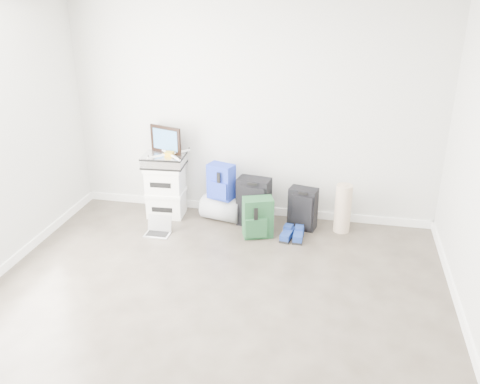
% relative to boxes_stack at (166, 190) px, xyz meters
% --- Properties ---
extents(ground, '(5.00, 5.00, 0.00)m').
position_rel_boxes_stack_xyz_m(ground, '(1.05, -2.22, -0.33)').
color(ground, '#332D25').
rests_on(ground, ground).
extents(room_envelope, '(4.52, 5.02, 2.71)m').
position_rel_boxes_stack_xyz_m(room_envelope, '(1.05, -2.20, 1.39)').
color(room_envelope, beige).
rests_on(room_envelope, ground).
extents(boxes_stack, '(0.49, 0.41, 0.66)m').
position_rel_boxes_stack_xyz_m(boxes_stack, '(0.00, 0.00, 0.00)').
color(boxes_stack, white).
rests_on(boxes_stack, ground).
extents(briefcase, '(0.53, 0.40, 0.15)m').
position_rel_boxes_stack_xyz_m(briefcase, '(-0.00, 0.00, 0.40)').
color(briefcase, '#B2B2B7').
rests_on(briefcase, boxes_stack).
extents(painting, '(0.43, 0.17, 0.34)m').
position_rel_boxes_stack_xyz_m(painting, '(-0.00, 0.10, 0.64)').
color(painting, black).
rests_on(painting, briefcase).
extents(drone, '(0.42, 0.42, 0.05)m').
position_rel_boxes_stack_xyz_m(drone, '(0.08, -0.02, 0.50)').
color(drone, gold).
rests_on(drone, briefcase).
extents(duffel_bag, '(0.55, 0.41, 0.31)m').
position_rel_boxes_stack_xyz_m(duffel_bag, '(0.73, -0.00, -0.18)').
color(duffel_bag, gray).
rests_on(duffel_bag, ground).
extents(blue_backpack, '(0.36, 0.31, 0.44)m').
position_rel_boxes_stack_xyz_m(blue_backpack, '(0.73, -0.03, 0.18)').
color(blue_backpack, '#18259E').
rests_on(blue_backpack, duffel_bag).
extents(large_suitcase, '(0.42, 0.30, 0.60)m').
position_rel_boxes_stack_xyz_m(large_suitcase, '(1.14, -0.06, -0.03)').
color(large_suitcase, black).
rests_on(large_suitcase, ground).
extents(green_backpack, '(0.39, 0.34, 0.48)m').
position_rel_boxes_stack_xyz_m(green_backpack, '(1.24, -0.35, -0.10)').
color(green_backpack, '#133618').
rests_on(green_backpack, ground).
extents(carry_on, '(0.36, 0.27, 0.52)m').
position_rel_boxes_stack_xyz_m(carry_on, '(1.73, -0.03, -0.07)').
color(carry_on, black).
rests_on(carry_on, ground).
extents(shoes, '(0.27, 0.30, 0.10)m').
position_rel_boxes_stack_xyz_m(shoes, '(1.66, -0.34, -0.29)').
color(shoes, black).
rests_on(shoes, ground).
extents(rolled_rug, '(0.19, 0.19, 0.59)m').
position_rel_boxes_stack_xyz_m(rolled_rug, '(2.21, -0.01, -0.04)').
color(rolled_rug, tan).
rests_on(rolled_rug, ground).
extents(laptop, '(0.29, 0.21, 0.21)m').
position_rel_boxes_stack_xyz_m(laptop, '(0.07, -0.52, -0.28)').
color(laptop, silver).
rests_on(laptop, ground).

